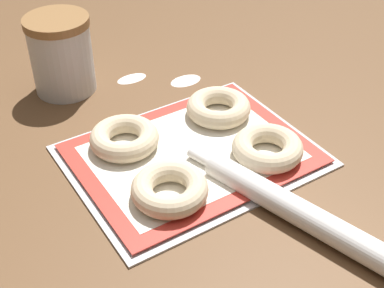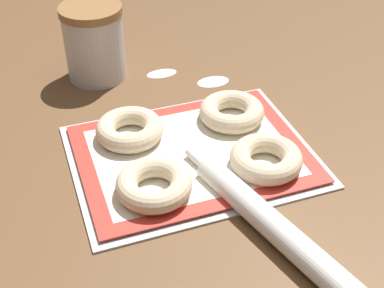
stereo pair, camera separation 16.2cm
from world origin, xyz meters
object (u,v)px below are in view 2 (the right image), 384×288
(rolling_pin, at_px, (284,236))
(bagel_back_right, at_px, (232,112))
(bagel_front_left, at_px, (154,184))
(flour_canister, at_px, (94,42))
(baking_tray, at_px, (192,155))
(bagel_back_left, at_px, (130,129))
(bagel_front_right, at_px, (266,158))

(rolling_pin, bearing_deg, bagel_back_right, 81.16)
(bagel_front_left, distance_m, flour_canister, 0.41)
(bagel_front_left, bearing_deg, bagel_back_right, 37.06)
(baking_tray, relative_size, bagel_front_left, 3.40)
(baking_tray, relative_size, rolling_pin, 0.89)
(baking_tray, distance_m, rolling_pin, 0.24)
(bagel_front_left, relative_size, rolling_pin, 0.26)
(baking_tray, distance_m, flour_canister, 0.35)
(baking_tray, height_order, bagel_back_left, bagel_back_left)
(bagel_front_right, xyz_separation_m, rolling_pin, (-0.05, -0.16, -0.01))
(baking_tray, height_order, rolling_pin, rolling_pin)
(bagel_back_right, distance_m, flour_canister, 0.33)
(bagel_back_right, relative_size, rolling_pin, 0.26)
(bagel_back_right, bearing_deg, baking_tray, -146.34)
(baking_tray, distance_m, bagel_front_right, 0.13)
(bagel_front_left, bearing_deg, baking_tray, 40.59)
(flour_canister, height_order, rolling_pin, flour_canister)
(bagel_front_left, distance_m, bagel_back_left, 0.15)
(flour_canister, bearing_deg, bagel_back_left, -88.31)
(bagel_front_right, xyz_separation_m, bagel_back_left, (-0.19, 0.15, 0.00))
(bagel_back_right, bearing_deg, flour_canister, 127.26)
(bagel_front_left, distance_m, rolling_pin, 0.21)
(bagel_front_right, relative_size, rolling_pin, 0.26)
(bagel_back_left, bearing_deg, flour_canister, 91.69)
(baking_tray, distance_m, bagel_back_right, 0.12)
(bagel_back_left, relative_size, rolling_pin, 0.26)
(bagel_front_right, bearing_deg, flour_canister, 116.00)
(flour_canister, relative_size, rolling_pin, 0.34)
(bagel_back_right, bearing_deg, bagel_back_left, 177.21)
(baking_tray, bearing_deg, bagel_front_right, -37.33)
(bagel_front_right, bearing_deg, bagel_back_right, 89.83)
(baking_tray, bearing_deg, rolling_pin, -76.72)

